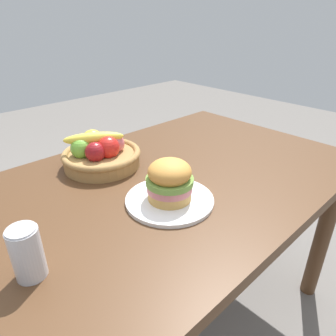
% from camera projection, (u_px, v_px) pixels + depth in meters
% --- Properties ---
extents(ground_plane, '(8.00, 8.00, 0.00)m').
position_uv_depth(ground_plane, '(170.00, 317.00, 1.42)').
color(ground_plane, slate).
extents(dining_table, '(1.40, 0.90, 0.75)m').
position_uv_depth(dining_table, '(171.00, 200.00, 1.13)').
color(dining_table, '#4C301C').
rests_on(dining_table, ground_plane).
extents(plate, '(0.27, 0.27, 0.01)m').
position_uv_depth(plate, '(170.00, 200.00, 0.93)').
color(plate, white).
rests_on(plate, dining_table).
extents(sandwich, '(0.14, 0.14, 0.13)m').
position_uv_depth(sandwich, '(170.00, 180.00, 0.90)').
color(sandwich, tan).
rests_on(sandwich, plate).
extents(soda_can, '(0.07, 0.07, 0.13)m').
position_uv_depth(soda_can, '(27.00, 253.00, 0.64)').
color(soda_can, silver).
rests_on(soda_can, dining_table).
extents(fruit_basket, '(0.29, 0.29, 0.14)m').
position_uv_depth(fruit_basket, '(101.00, 153.00, 1.13)').
color(fruit_basket, '#9E7542').
rests_on(fruit_basket, dining_table).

